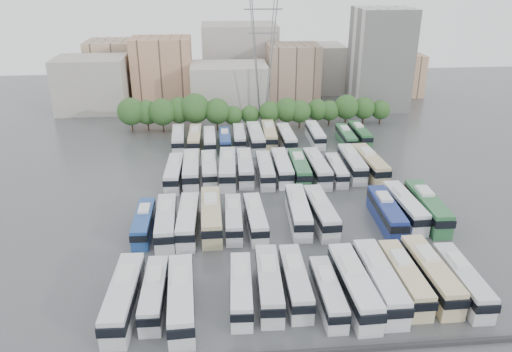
{
  "coord_description": "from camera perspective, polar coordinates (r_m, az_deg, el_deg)",
  "views": [
    {
      "loc": [
        -10.79,
        -71.7,
        36.62
      ],
      "look_at": [
        -3.7,
        6.22,
        3.0
      ],
      "focal_mm": 35.0,
      "sensor_mm": 36.0,
      "label": 1
    }
  ],
  "objects": [
    {
      "name": "bus_r1_s4",
      "position": [
        74.15,
        -2.58,
        -4.84
      ],
      "size": [
        2.77,
        11.36,
        3.54
      ],
      "rotation": [
        0.0,
        0.0,
        -0.03
      ],
      "color": "silver",
      "rests_on": "ground"
    },
    {
      "name": "bus_r1_s7",
      "position": [
        75.95,
        4.86,
        -3.97
      ],
      "size": [
        3.41,
        13.05,
        4.06
      ],
      "rotation": [
        0.0,
        0.0,
        -0.05
      ],
      "color": "white",
      "rests_on": "ground"
    },
    {
      "name": "bus_r1_s0",
      "position": [
        74.78,
        -12.7,
        -5.19
      ],
      "size": [
        2.54,
        11.21,
        3.51
      ],
      "rotation": [
        0.0,
        0.0,
        -0.01
      ],
      "color": "navy",
      "rests_on": "ground"
    },
    {
      "name": "bus_r0_s2",
      "position": [
        58.1,
        -8.54,
        -13.6
      ],
      "size": [
        3.48,
        13.28,
        4.13
      ],
      "rotation": [
        0.0,
        0.0,
        0.05
      ],
      "color": "silver",
      "rests_on": "ground"
    },
    {
      "name": "bus_r2_s3",
      "position": [
        91.57,
        -5.39,
        0.83
      ],
      "size": [
        2.94,
        12.15,
        3.79
      ],
      "rotation": [
        0.0,
        0.0,
        0.03
      ],
      "color": "silver",
      "rests_on": "ground"
    },
    {
      "name": "bus_r2_s7",
      "position": [
        91.85,
        2.99,
        1.04
      ],
      "size": [
        2.8,
        12.65,
        3.97
      ],
      "rotation": [
        0.0,
        0.0,
        -0.0
      ],
      "color": "silver",
      "rests_on": "ground"
    },
    {
      "name": "bus_r2_s4",
      "position": [
        91.01,
        -3.27,
        0.91
      ],
      "size": [
        3.58,
        13.69,
        4.26
      ],
      "rotation": [
        0.0,
        0.0,
        -0.05
      ],
      "color": "silver",
      "rests_on": "ground"
    },
    {
      "name": "electricity_pylon",
      "position": [
        123.69,
        0.82,
        14.9
      ],
      "size": [
        9.0,
        6.91,
        33.83
      ],
      "color": "slate",
      "rests_on": "ground"
    },
    {
      "name": "bus_r3_s5",
      "position": [
        108.46,
        -1.93,
        4.48
      ],
      "size": [
        2.67,
        11.38,
        3.56
      ],
      "rotation": [
        0.0,
        0.0,
        -0.02
      ],
      "color": "silver",
      "rests_on": "ground"
    },
    {
      "name": "bus_r2_s10",
      "position": [
        92.44,
        9.18,
        0.73
      ],
      "size": [
        2.61,
        10.91,
        3.41
      ],
      "rotation": [
        0.0,
        0.0,
        -0.02
      ],
      "color": "silver",
      "rests_on": "ground"
    },
    {
      "name": "bus_r3_s1",
      "position": [
        108.44,
        -8.87,
        4.25
      ],
      "size": [
        3.03,
        11.93,
        3.72
      ],
      "rotation": [
        0.0,
        0.0,
        0.04
      ],
      "color": "silver",
      "rests_on": "ground"
    },
    {
      "name": "bus_r0_s10",
      "position": [
        63.39,
        16.55,
        -11.03
      ],
      "size": [
        2.77,
        12.55,
        3.94
      ],
      "rotation": [
        0.0,
        0.0,
        0.0
      ],
      "color": "beige",
      "rests_on": "ground"
    },
    {
      "name": "bus_r1_s2",
      "position": [
        73.82,
        -7.78,
        -5.0
      ],
      "size": [
        3.19,
        12.7,
        3.96
      ],
      "rotation": [
        0.0,
        0.0,
        -0.04
      ],
      "color": "silver",
      "rests_on": "ground"
    },
    {
      "name": "bus_r0_s5",
      "position": [
        60.0,
        1.49,
        -12.1
      ],
      "size": [
        3.18,
        12.5,
        3.89
      ],
      "rotation": [
        0.0,
        0.0,
        -0.04
      ],
      "color": "silver",
      "rests_on": "ground"
    },
    {
      "name": "bus_r0_s8",
      "position": [
        60.4,
        11.11,
        -12.15
      ],
      "size": [
        3.31,
        13.54,
        4.22
      ],
      "rotation": [
        0.0,
        0.0,
        0.03
      ],
      "color": "silver",
      "rests_on": "ground"
    },
    {
      "name": "bus_r0_s7",
      "position": [
        59.45,
        8.2,
        -12.98
      ],
      "size": [
        2.44,
        11.15,
        3.5
      ],
      "rotation": [
        0.0,
        0.0,
        0.0
      ],
      "color": "silver",
      "rests_on": "ground"
    },
    {
      "name": "bus_r2_s5",
      "position": [
        91.73,
        -1.26,
        1.03
      ],
      "size": [
        3.07,
        12.65,
        3.95
      ],
      "rotation": [
        0.0,
        0.0,
        -0.03
      ],
      "color": "silver",
      "rests_on": "ground"
    },
    {
      "name": "city_buildings",
      "position": [
        146.46,
        -3.87,
        11.88
      ],
      "size": [
        102.0,
        35.0,
        20.0
      ],
      "color": "#9E998E",
      "rests_on": "ground"
    },
    {
      "name": "bus_r1_s11",
      "position": [
        77.82,
        14.66,
        -4.01
      ],
      "size": [
        3.3,
        12.92,
        4.02
      ],
      "rotation": [
        0.0,
        0.0,
        -0.04
      ],
      "color": "navy",
      "rests_on": "ground"
    },
    {
      "name": "apartment_tower",
      "position": [
        139.24,
        14.01,
        12.82
      ],
      "size": [
        14.0,
        14.0,
        26.0
      ],
      "primitive_type": "cube",
      "color": "silver",
      "rests_on": "ground"
    },
    {
      "name": "bus_r1_s13",
      "position": [
        81.05,
        18.98,
        -3.34
      ],
      "size": [
        3.34,
        13.6,
        4.24
      ],
      "rotation": [
        0.0,
        0.0,
        -0.03
      ],
      "color": "#2B6539",
      "rests_on": "ground"
    },
    {
      "name": "bus_r3_s6",
      "position": [
        107.14,
        -0.05,
        4.42
      ],
      "size": [
        3.05,
        13.3,
        4.16
      ],
      "rotation": [
        0.0,
        0.0,
        0.01
      ],
      "color": "silver",
      "rests_on": "ground"
    },
    {
      "name": "bus_r2_s8",
      "position": [
        91.7,
        4.96,
        0.94
      ],
      "size": [
        2.98,
        12.63,
        3.95
      ],
      "rotation": [
        0.0,
        0.0,
        -0.02
      ],
      "color": "#2D693D",
      "rests_on": "ground"
    },
    {
      "name": "bus_r3_s4",
      "position": [
        106.93,
        -3.57,
        4.13
      ],
      "size": [
        2.42,
        10.84,
        3.4
      ],
      "rotation": [
        0.0,
        0.0,
        -0.01
      ],
      "color": "navy",
      "rests_on": "ground"
    },
    {
      "name": "bus_r3_s2",
      "position": [
        107.95,
        -6.99,
        4.28
      ],
      "size": [
        2.89,
        11.96,
        3.73
      ],
      "rotation": [
        0.0,
        0.0,
        -0.03
      ],
      "color": "#CABB8B",
      "rests_on": "ground"
    },
    {
      "name": "bus_r3_s10",
      "position": [
        110.63,
        6.78,
        4.75
      ],
      "size": [
        2.68,
        11.84,
        3.71
      ],
      "rotation": [
        0.0,
        0.0,
        -0.01
      ],
      "color": "silver",
      "rests_on": "ground"
    },
    {
      "name": "bus_r1_s12",
      "position": [
        80.33,
        16.62,
        -3.35
      ],
      "size": [
        3.22,
        12.9,
        4.02
      ],
      "rotation": [
        0.0,
        0.0,
        0.03
      ],
      "color": "silver",
      "rests_on": "ground"
    },
    {
      "name": "bus_r0_s12",
      "position": [
        65.27,
        22.47,
        -10.91
      ],
      "size": [
        2.9,
        12.34,
        3.86
      ],
      "rotation": [
        0.0,
        0.0,
        -0.02
      ],
      "color": "silver",
      "rests_on": "ground"
    },
    {
      "name": "bus_r2_s9",
      "position": [
        92.03,
        6.98,
        0.98
      ],
      "size": [
        3.17,
        13.12,
        4.09
      ],
      "rotation": [
        0.0,
        0.0,
        0.02
      ],
      "color": "silver",
      "rests_on": "ground"
    },
    {
      "name": "bus_r2_s6",
      "position": [
        90.85,
        1.05,
        0.75
      ],
      "size": [
        2.83,
        12.13,
        3.79
      ],
      "rotation": [
        0.0,
        0.0,
        -0.02
      ],
      "color": "silver",
      "rests_on": "ground"
    },
    {
      "name": "bus_r0_s1",
      "position": [
        59.79,
        -11.54,
        -12.95
      ],
      "size": [
        2.64,
        11.51,
        3.6
      ],
      "rotation": [
        0.0,
        0.0,
        -0.01
      ],
      "color": "silver",
      "rests_on": "ground"
    },
    {
      "name": "bus_r3_s8",
      "position": [
        107.66,
        3.5,
        4.38
      ],
      "size": [
        2.94,
        12.3,
        3.84
      ],
      "rotation": [
        0.0,
        0.0,
        0.02
      ],
      "color": "silver",
      "rests_on": "ground"
    },
    {
      "name": "bus_r0_s0",
      "position": [
        59.54,
        -14.89,
        -13.16
      ],
      "size": [
        3.4,
        13.38,
        4.17
      ],
      "rotation": [
        0.0,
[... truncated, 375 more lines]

